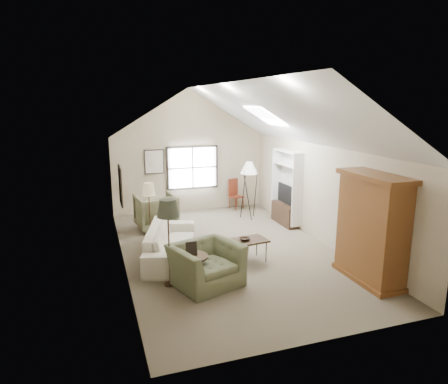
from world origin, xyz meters
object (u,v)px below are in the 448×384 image
object	(u,v)px
armoire	(372,228)
sofa	(171,242)
armchair_near	(206,265)
armchair_far	(156,212)
coffee_table	(245,251)
side_chair	(236,194)
side_table	(192,271)

from	to	relation	value
armoire	sofa	distance (m)	4.41
armchair_near	armchair_far	size ratio (longest dim) A/B	1.16
armoire	coffee_table	distance (m)	2.78
armchair_far	armchair_near	bearing A→B (deg)	88.54
armoire	coffee_table	bearing A→B (deg)	141.11
coffee_table	armoire	bearing A→B (deg)	-38.89
armchair_near	side_chair	xyz separation A→B (m)	(2.58, 5.26, 0.09)
sofa	coffee_table	xyz separation A→B (m)	(1.54, -0.78, -0.12)
armchair_far	side_chair	size ratio (longest dim) A/B	1.09
armchair_near	side_chair	size ratio (longest dim) A/B	1.26
armoire	side_chair	xyz separation A→B (m)	(-0.63, 6.10, -0.59)
sofa	side_table	xyz separation A→B (m)	(0.10, -1.60, -0.05)
sofa	side_chair	world-z (taller)	side_chair
armoire	side_chair	distance (m)	6.16
armchair_far	side_table	world-z (taller)	armchair_far
armchair_near	coffee_table	distance (m)	1.42
sofa	armchair_near	size ratio (longest dim) A/B	2.01
coffee_table	side_table	distance (m)	1.66
armoire	armchair_near	xyz separation A→B (m)	(-3.21, 0.84, -0.68)
armoire	armchair_far	xyz separation A→B (m)	(-3.58, 4.75, -0.60)
armchair_near	side_table	bearing A→B (deg)	161.27
armoire	coffee_table	world-z (taller)	armoire
side_table	sofa	bearing A→B (deg)	93.58
armoire	armchair_far	size ratio (longest dim) A/B	2.00
armoire	coffee_table	size ratio (longest dim) A/B	2.16
sofa	side_chair	bearing A→B (deg)	-22.59
side_table	coffee_table	bearing A→B (deg)	29.71
coffee_table	sofa	bearing A→B (deg)	153.12
side_table	side_chair	size ratio (longest dim) A/B	0.64
sofa	side_table	bearing A→B (deg)	-159.90
sofa	armchair_near	xyz separation A→B (m)	(0.39, -1.60, 0.04)
armoire	side_table	size ratio (longest dim) A/B	3.41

